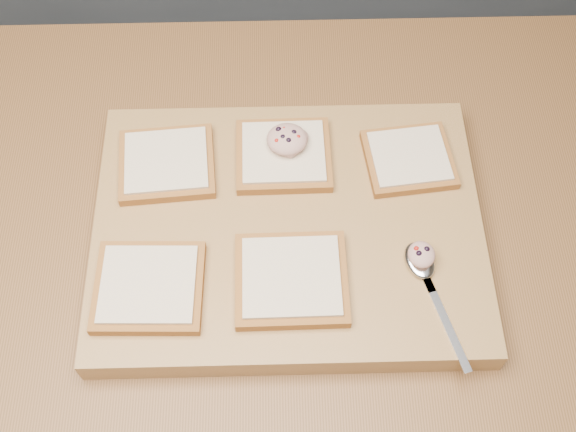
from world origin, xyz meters
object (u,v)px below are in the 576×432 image
tuna_salad_dollop (287,139)px  cutting_board (288,229)px  spoon (423,269)px  bread_far_center (284,155)px

tuna_salad_dollop → cutting_board: bearing=-90.7°
tuna_salad_dollop → spoon: (0.16, -0.18, -0.02)m
cutting_board → tuna_salad_dollop: 0.12m
tuna_salad_dollop → spoon: tuna_salad_dollop is taller
cutting_board → bread_far_center: (-0.00, 0.10, 0.03)m
cutting_board → spoon: spoon is taller
tuna_salad_dollop → spoon: 0.24m
bread_far_center → tuna_salad_dollop: bearing=62.8°
tuna_salad_dollop → bread_far_center: bearing=-117.2°
cutting_board → spoon: bearing=-24.5°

